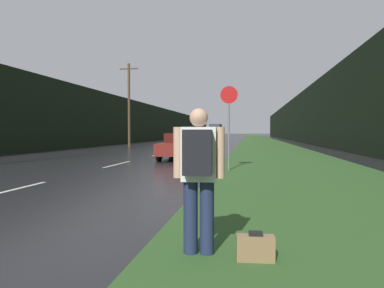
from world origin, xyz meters
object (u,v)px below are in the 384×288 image
object	(u,v)px
hitchhiker_with_backpack	(199,172)
delivery_truck	(216,131)
stop_sign	(229,120)
suitcase	(256,249)
car_passing_near	(182,146)

from	to	relation	value
hitchhiker_with_backpack	delivery_truck	xyz separation A→B (m)	(-7.52, 78.46, 0.76)
stop_sign	suitcase	bearing A→B (deg)	-84.60
hitchhiker_with_backpack	car_passing_near	distance (m)	14.14
hitchhiker_with_backpack	delivery_truck	size ratio (longest dim) A/B	0.19
delivery_truck	suitcase	bearing A→B (deg)	-84.06
car_passing_near	delivery_truck	size ratio (longest dim) A/B	0.48
delivery_truck	car_passing_near	bearing A→B (deg)	-85.98
suitcase	car_passing_near	distance (m)	14.39
suitcase	car_passing_near	bearing A→B (deg)	100.55
car_passing_near	suitcase	bearing A→B (deg)	104.59
stop_sign	delivery_truck	size ratio (longest dim) A/B	0.35
suitcase	car_passing_near	world-z (taller)	car_passing_near
car_passing_near	delivery_truck	world-z (taller)	delivery_truck
delivery_truck	stop_sign	bearing A→B (deg)	-84.00
suitcase	car_passing_near	size ratio (longest dim) A/B	0.10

